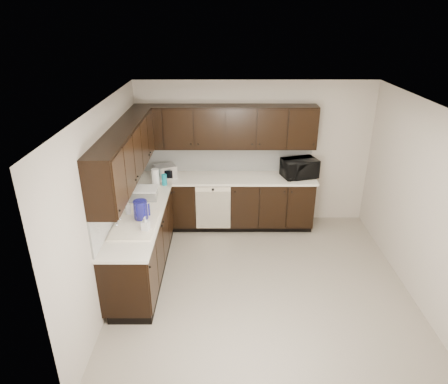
{
  "coord_description": "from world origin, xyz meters",
  "views": [
    {
      "loc": [
        -0.52,
        -4.58,
        3.47
      ],
      "look_at": [
        -0.52,
        0.6,
        1.15
      ],
      "focal_mm": 32.0,
      "sensor_mm": 36.0,
      "label": 1
    }
  ],
  "objects_px": {
    "microwave": "(299,168)",
    "storage_bin": "(143,194)",
    "sink": "(135,230)",
    "toaster_oven": "(165,172)",
    "blue_pitcher": "(141,210)"
  },
  "relations": [
    {
      "from": "microwave",
      "to": "blue_pitcher",
      "type": "relative_size",
      "value": 2.04
    },
    {
      "from": "blue_pitcher",
      "to": "sink",
      "type": "bearing_deg",
      "value": -95.43
    },
    {
      "from": "toaster_oven",
      "to": "storage_bin",
      "type": "distance_m",
      "value": 0.87
    },
    {
      "from": "sink",
      "to": "storage_bin",
      "type": "xyz_separation_m",
      "value": [
        -0.04,
        0.85,
        0.14
      ]
    },
    {
      "from": "sink",
      "to": "microwave",
      "type": "xyz_separation_m",
      "value": [
        2.43,
        1.72,
        0.22
      ]
    },
    {
      "from": "microwave",
      "to": "toaster_oven",
      "type": "distance_m",
      "value": 2.25
    },
    {
      "from": "toaster_oven",
      "to": "sink",
      "type": "bearing_deg",
      "value": -120.18
    },
    {
      "from": "sink",
      "to": "blue_pitcher",
      "type": "distance_m",
      "value": 0.27
    },
    {
      "from": "microwave",
      "to": "toaster_oven",
      "type": "relative_size",
      "value": 1.67
    },
    {
      "from": "microwave",
      "to": "storage_bin",
      "type": "relative_size",
      "value": 1.39
    },
    {
      "from": "toaster_oven",
      "to": "blue_pitcher",
      "type": "relative_size",
      "value": 1.22
    },
    {
      "from": "sink",
      "to": "blue_pitcher",
      "type": "bearing_deg",
      "value": 72.38
    },
    {
      "from": "microwave",
      "to": "toaster_oven",
      "type": "height_order",
      "value": "microwave"
    },
    {
      "from": "sink",
      "to": "toaster_oven",
      "type": "height_order",
      "value": "sink"
    },
    {
      "from": "sink",
      "to": "blue_pitcher",
      "type": "relative_size",
      "value": 2.96
    }
  ]
}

